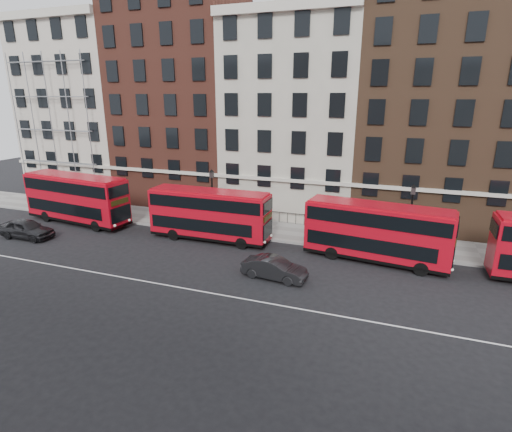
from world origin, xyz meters
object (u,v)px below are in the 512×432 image
(car_rear, at_px, (27,229))
(bus_b, at_px, (209,214))
(bus_a, at_px, (76,198))
(car_front, at_px, (274,268))
(bus_c, at_px, (376,231))

(car_rear, bearing_deg, bus_b, -72.78)
(bus_a, distance_m, car_front, 21.79)
(bus_c, bearing_deg, bus_a, -172.60)
(bus_a, height_order, bus_c, bus_a)
(bus_a, xyz_separation_m, car_front, (21.08, -5.21, -1.75))
(bus_a, distance_m, bus_b, 13.82)
(bus_b, height_order, bus_c, bus_c)
(bus_b, xyz_separation_m, bus_c, (13.28, 0.00, 0.01))
(bus_c, distance_m, car_front, 8.11)
(car_rear, xyz_separation_m, car_front, (22.07, -0.35, -0.10))
(car_rear, height_order, car_front, car_rear)
(bus_b, xyz_separation_m, car_front, (7.27, -5.21, -1.57))
(bus_c, height_order, car_front, bus_c)
(bus_b, height_order, car_front, bus_b)
(bus_b, bearing_deg, car_front, -35.69)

